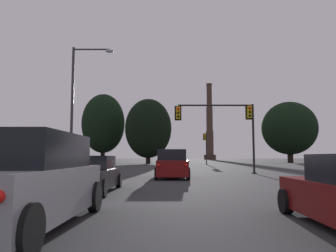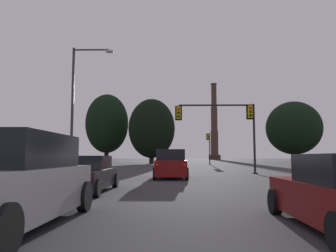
# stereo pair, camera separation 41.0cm
# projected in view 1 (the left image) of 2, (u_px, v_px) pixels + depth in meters

# --- Properties ---
(suv_left_lane_third) EXTENTS (2.17, 4.93, 1.86)m
(suv_left_lane_third) POSITION_uv_depth(u_px,v_px,m) (27.00, 181.00, 6.46)
(suv_left_lane_third) COLOR gray
(suv_left_lane_third) RESTS_ON ground_plane
(sedan_left_lane_second) EXTENTS (2.01, 4.72, 1.43)m
(sedan_left_lane_second) POSITION_uv_depth(u_px,v_px,m) (92.00, 175.00, 13.07)
(sedan_left_lane_second) COLOR black
(sedan_left_lane_second) RESTS_ON ground_plane
(suv_center_lane_front) EXTENTS (2.19, 4.94, 1.86)m
(suv_center_lane_front) POSITION_uv_depth(u_px,v_px,m) (173.00, 164.00, 21.38)
(suv_center_lane_front) COLOR maroon
(suv_center_lane_front) RESTS_ON ground_plane
(traffic_light_overhead_right) EXTENTS (6.78, 0.50, 5.82)m
(traffic_light_overhead_right) POSITION_uv_depth(u_px,v_px,m) (228.00, 120.00, 27.43)
(traffic_light_overhead_right) COLOR black
(traffic_light_overhead_right) RESTS_ON ground_plane
(traffic_light_far_right) EXTENTS (0.78, 0.50, 5.80)m
(traffic_light_far_right) POSITION_uv_depth(u_px,v_px,m) (207.00, 144.00, 60.74)
(traffic_light_far_right) COLOR black
(traffic_light_far_right) RESTS_ON ground_plane
(street_lamp) EXTENTS (3.14, 0.36, 9.62)m
(street_lamp) POSITION_uv_depth(u_px,v_px,m) (80.00, 97.00, 24.37)
(street_lamp) COLOR #38383A
(street_lamp) RESTS_ON ground_plane
(smokestack) EXTENTS (6.18, 6.18, 40.02)m
(smokestack) POSITION_uv_depth(u_px,v_px,m) (211.00, 129.00, 170.72)
(smokestack) COLOR #3C2B22
(smokestack) RESTS_ON ground_plane
(treeline_far_left) EXTENTS (9.47, 8.52, 15.33)m
(treeline_far_left) POSITION_uv_depth(u_px,v_px,m) (105.00, 123.00, 72.46)
(treeline_far_left) COLOR black
(treeline_far_left) RESTS_ON ground_plane
(treeline_left_mid) EXTENTS (9.45, 8.50, 13.23)m
(treeline_left_mid) POSITION_uv_depth(u_px,v_px,m) (150.00, 128.00, 66.66)
(treeline_left_mid) COLOR black
(treeline_left_mid) RESTS_ON ground_plane
(treeline_center_left) EXTENTS (12.73, 11.46, 14.23)m
(treeline_center_left) POSITION_uv_depth(u_px,v_px,m) (291.00, 128.00, 76.02)
(treeline_center_left) COLOR black
(treeline_center_left) RESTS_ON ground_plane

